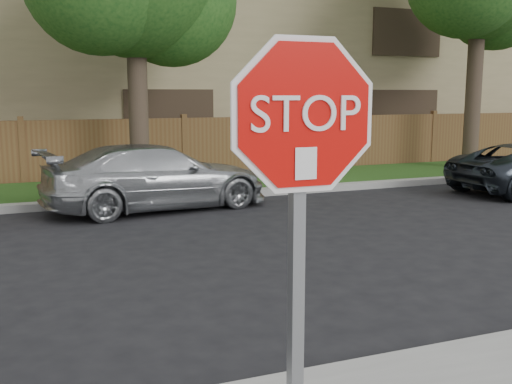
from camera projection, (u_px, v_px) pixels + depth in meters
name	position (u px, v px, depth m)	size (l,w,h in m)	color
far_curb	(27.00, 207.00, 11.51)	(70.00, 0.30, 0.15)	gray
grass_strip	(25.00, 195.00, 13.03)	(70.00, 3.00, 0.12)	#1E4714
fence	(23.00, 154.00, 14.37)	(70.00, 0.12, 1.60)	brown
apartment_building	(15.00, 52.00, 19.06)	(35.20, 9.20, 7.20)	#8F8158
stop_sign	(301.00, 184.00, 2.81)	(1.01, 0.13, 2.55)	gray
sedan_right	(157.00, 177.00, 11.64)	(1.78, 4.38, 1.27)	#AAADB1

